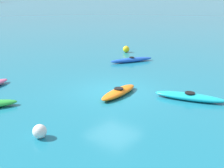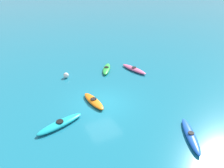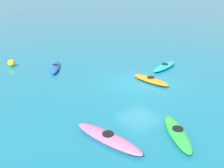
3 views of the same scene
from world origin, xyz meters
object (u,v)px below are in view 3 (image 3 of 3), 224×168
kayak_cyan (165,66)px  kayak_green (177,133)px  kayak_orange (151,80)px  kayak_pink (108,138)px  buoy_yellow (11,63)px  kayak_blue (55,67)px

kayak_cyan → kayak_green: (-6.60, 6.50, 0.00)m
kayak_orange → kayak_pink: bearing=122.3°
kayak_orange → kayak_green: size_ratio=1.03×
kayak_green → kayak_pink: (1.28, 2.38, -0.00)m
kayak_pink → buoy_yellow: (12.55, 0.13, 0.11)m
kayak_blue → kayak_green: size_ratio=1.18×
buoy_yellow → kayak_green: bearing=-169.7°
kayak_orange → buoy_yellow: size_ratio=5.11×
kayak_orange → kayak_pink: (-3.74, 5.90, -0.00)m
kayak_blue → kayak_orange: size_ratio=1.14×
kayak_green → kayak_pink: size_ratio=0.83×
kayak_blue → kayak_pink: bearing=167.1°
kayak_blue → buoy_yellow: buoy_yellow is taller
kayak_blue → kayak_pink: size_ratio=0.98×
kayak_orange → buoy_yellow: buoy_yellow is taller
kayak_green → buoy_yellow: 14.06m
kayak_orange → kayak_cyan: bearing=-62.1°
kayak_blue → buoy_yellow: (2.61, 2.41, 0.11)m
kayak_cyan → kayak_pink: size_ratio=1.03×
kayak_orange → kayak_green: bearing=145.0°
kayak_pink → buoy_yellow: bearing=0.6°
kayak_cyan → kayak_green: same height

